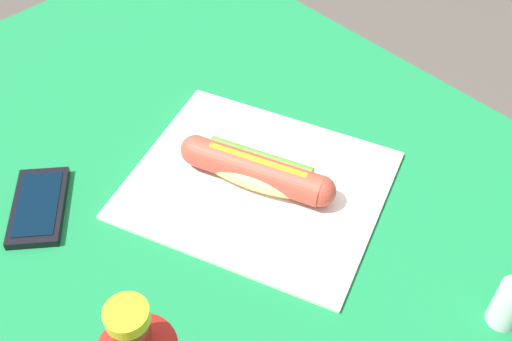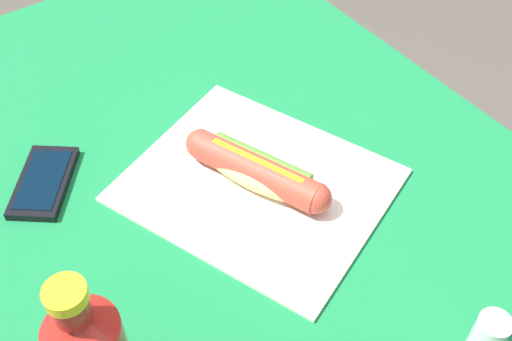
# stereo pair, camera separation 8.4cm
# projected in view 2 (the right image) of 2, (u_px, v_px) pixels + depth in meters

# --- Properties ---
(dining_table) EXTENTS (1.22, 0.79, 0.77)m
(dining_table) POSITION_uv_depth(u_px,v_px,m) (247.00, 253.00, 0.96)
(dining_table) COLOR brown
(dining_table) RESTS_ON ground
(paper_wrapper) EXTENTS (0.42, 0.39, 0.01)m
(paper_wrapper) POSITION_uv_depth(u_px,v_px,m) (256.00, 184.00, 0.86)
(paper_wrapper) COLOR silver
(paper_wrapper) RESTS_ON dining_table
(hot_dog) EXTENTS (0.21, 0.11, 0.05)m
(hot_dog) POSITION_uv_depth(u_px,v_px,m) (256.00, 170.00, 0.84)
(hot_dog) COLOR #E5BC75
(hot_dog) RESTS_ON paper_wrapper
(cell_phone) EXTENTS (0.14, 0.13, 0.01)m
(cell_phone) POSITION_uv_depth(u_px,v_px,m) (44.00, 182.00, 0.86)
(cell_phone) COLOR black
(cell_phone) RESTS_ON dining_table
(salt_shaker) EXTENTS (0.04, 0.04, 0.07)m
(salt_shaker) POSITION_uv_depth(u_px,v_px,m) (488.00, 337.00, 0.67)
(salt_shaker) COLOR silver
(salt_shaker) RESTS_ON dining_table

